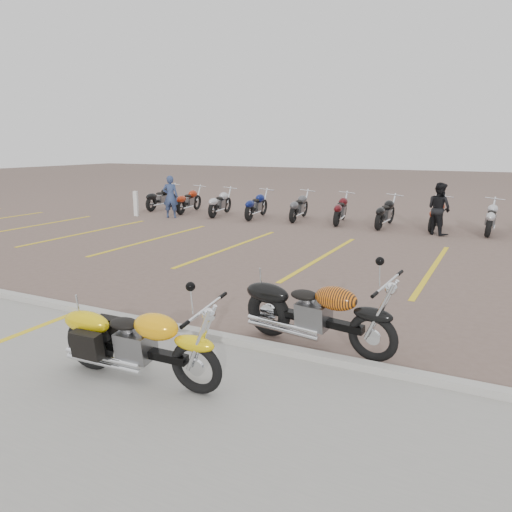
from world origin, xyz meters
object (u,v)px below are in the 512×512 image
at_px(yellow_cruiser, 138,344).
at_px(flame_cruiser, 315,315).
at_px(person_a, 170,197).
at_px(person_b, 439,209).
at_px(bollard, 136,204).

relative_size(yellow_cruiser, flame_cruiser, 0.96).
xyz_separation_m(yellow_cruiser, person_a, (-7.97, 11.48, 0.36)).
relative_size(yellow_cruiser, person_b, 1.37).
bearing_deg(yellow_cruiser, flame_cruiser, 49.79).
relative_size(flame_cruiser, person_a, 1.44).
xyz_separation_m(yellow_cruiser, flame_cruiser, (1.56, 1.94, 0.02)).
height_order(flame_cruiser, bollard, bollard).
xyz_separation_m(flame_cruiser, person_b, (0.34, 10.31, 0.35)).
bearing_deg(person_b, flame_cruiser, 124.31).
distance_m(person_a, person_b, 9.90).
relative_size(person_b, bollard, 1.66).
xyz_separation_m(person_a, person_b, (9.87, 0.77, 0.01)).
bearing_deg(person_b, yellow_cruiser, 117.40).
bearing_deg(person_b, person_a, 40.68).
distance_m(flame_cruiser, bollard, 14.43).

